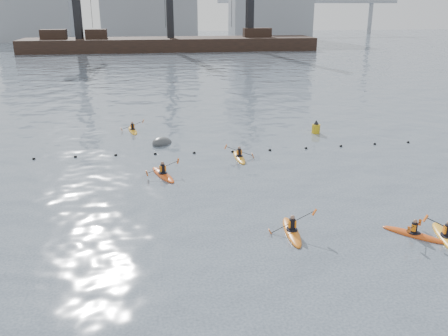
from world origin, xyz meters
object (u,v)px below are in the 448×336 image
(kayaker_2, at_px, (163,174))
(nav_buoy, at_px, (316,129))
(kayaker_5, at_px, (133,130))
(mooring_buoy, at_px, (162,143))
(kayaker_3, at_px, (239,157))
(kayaker_0, at_px, (292,231))
(kayaker_1, at_px, (447,237))
(kayaker_4, at_px, (413,234))

(kayaker_2, distance_m, nav_buoy, 16.72)
(kayaker_5, height_order, mooring_buoy, kayaker_5)
(kayaker_3, height_order, nav_buoy, nav_buoy)
(mooring_buoy, bearing_deg, kayaker_0, -70.75)
(kayaker_3, relative_size, mooring_buoy, 1.47)
(kayaker_0, relative_size, kayaker_5, 1.09)
(kayaker_1, bearing_deg, kayaker_3, 131.86)
(kayaker_4, distance_m, mooring_buoy, 22.15)
(mooring_buoy, bearing_deg, kayaker_1, -55.08)
(kayaker_1, relative_size, kayaker_4, 1.36)
(kayaker_0, height_order, mooring_buoy, kayaker_0)
(kayaker_4, relative_size, nav_buoy, 1.98)
(kayaker_3, height_order, kayaker_5, kayaker_3)
(kayaker_0, relative_size, kayaker_1, 0.96)
(mooring_buoy, relative_size, nav_buoy, 1.64)
(kayaker_2, relative_size, kayaker_4, 1.33)
(kayaker_1, relative_size, nav_buoy, 2.70)
(kayaker_0, height_order, kayaker_4, kayaker_0)
(kayaker_2, height_order, kayaker_5, kayaker_2)
(kayaker_0, xyz_separation_m, kayaker_4, (5.95, -1.19, -0.01))
(kayaker_2, bearing_deg, kayaker_3, 7.21)
(kayaker_5, distance_m, mooring_buoy, 5.21)
(kayaker_4, height_order, nav_buoy, nav_buoy)
(kayaker_3, xyz_separation_m, kayaker_4, (6.39, -13.72, -0.00))
(kayaker_2, xyz_separation_m, kayaker_5, (-2.42, 12.41, -0.01))
(kayaker_1, distance_m, kayaker_5, 28.65)
(kayaker_5, bearing_deg, nav_buoy, -21.39)
(kayaker_1, xyz_separation_m, kayaker_3, (-7.79, 14.35, -0.01))
(mooring_buoy, height_order, nav_buoy, nav_buoy)
(kayaker_1, relative_size, kayaker_5, 1.14)
(kayaker_0, height_order, kayaker_3, kayaker_0)
(kayaker_1, bearing_deg, kayaker_2, 153.47)
(kayaker_2, relative_size, nav_buoy, 2.64)
(kayaker_2, relative_size, kayaker_5, 1.12)
(kayaker_0, xyz_separation_m, mooring_buoy, (-6.08, 17.41, -0.11))
(mooring_buoy, distance_m, nav_buoy, 13.84)
(kayaker_2, xyz_separation_m, kayaker_4, (12.18, -10.72, -0.01))
(kayaker_3, bearing_deg, kayaker_1, -62.66)
(kayaker_0, distance_m, kayaker_4, 6.06)
(mooring_buoy, bearing_deg, kayaker_3, -40.92)
(kayaker_2, height_order, nav_buoy, nav_buoy)
(kayaker_1, distance_m, kayaker_4, 1.53)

